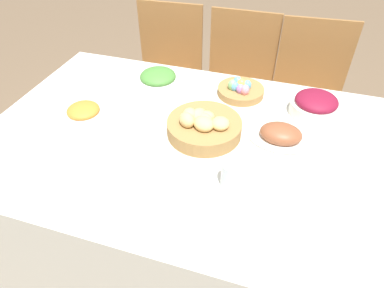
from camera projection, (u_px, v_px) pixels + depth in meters
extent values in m
plane|color=brown|center=(195.00, 248.00, 1.85)|extent=(12.00, 12.00, 0.00)
cube|color=silver|center=(195.00, 202.00, 1.60)|extent=(1.70, 1.08, 0.77)
cylinder|color=olive|center=(265.00, 157.00, 2.08)|extent=(0.03, 0.03, 0.44)
cylinder|color=olive|center=(331.00, 167.00, 2.01)|extent=(0.03, 0.03, 0.44)
cylinder|color=olive|center=(269.00, 120.00, 2.37)|extent=(0.03, 0.03, 0.44)
cylinder|color=olive|center=(327.00, 128.00, 2.30)|extent=(0.03, 0.03, 0.44)
cube|color=olive|center=(305.00, 112.00, 2.04)|extent=(0.45, 0.45, 0.02)
cube|color=olive|center=(314.00, 59.00, 2.03)|extent=(0.42, 0.05, 0.48)
cylinder|color=olive|center=(129.00, 129.00, 2.29)|extent=(0.03, 0.03, 0.44)
cylinder|color=olive|center=(185.00, 138.00, 2.22)|extent=(0.03, 0.03, 0.44)
cylinder|color=olive|center=(148.00, 98.00, 2.58)|extent=(0.03, 0.03, 0.44)
cylinder|color=olive|center=(199.00, 105.00, 2.51)|extent=(0.03, 0.03, 0.44)
cube|color=olive|center=(164.00, 88.00, 2.25)|extent=(0.45, 0.45, 0.02)
cube|color=olive|center=(171.00, 40.00, 2.23)|extent=(0.42, 0.05, 0.48)
cylinder|color=olive|center=(194.00, 141.00, 2.19)|extent=(0.03, 0.03, 0.44)
cylinder|color=olive|center=(255.00, 153.00, 2.11)|extent=(0.03, 0.03, 0.44)
cylinder|color=olive|center=(209.00, 108.00, 2.48)|extent=(0.03, 0.03, 0.44)
cylinder|color=olive|center=(263.00, 117.00, 2.39)|extent=(0.03, 0.03, 0.44)
cube|color=olive|center=(233.00, 100.00, 2.14)|extent=(0.43, 0.43, 0.02)
cube|color=olive|center=(242.00, 49.00, 2.13)|extent=(0.42, 0.02, 0.48)
cylinder|color=#9E7542|center=(204.00, 128.00, 1.35)|extent=(0.30, 0.30, 0.06)
ellipsoid|color=tan|center=(187.00, 120.00, 1.30)|extent=(0.09, 0.09, 0.06)
ellipsoid|color=tan|center=(205.00, 120.00, 1.33)|extent=(0.09, 0.09, 0.05)
ellipsoid|color=tan|center=(204.00, 124.00, 1.29)|extent=(0.11, 0.10, 0.05)
ellipsoid|color=tan|center=(220.00, 124.00, 1.29)|extent=(0.09, 0.09, 0.05)
ellipsoid|color=tan|center=(190.00, 115.00, 1.33)|extent=(0.08, 0.08, 0.05)
ellipsoid|color=tan|center=(198.00, 116.00, 1.34)|extent=(0.08, 0.10, 0.06)
ellipsoid|color=tan|center=(206.00, 117.00, 1.35)|extent=(0.08, 0.07, 0.05)
cylinder|color=#9E7542|center=(241.00, 91.00, 1.58)|extent=(0.21, 0.21, 0.03)
ellipsoid|color=#F4D151|center=(242.00, 84.00, 1.56)|extent=(0.04, 0.04, 0.05)
ellipsoid|color=#60B2E0|center=(237.00, 81.00, 1.58)|extent=(0.04, 0.04, 0.05)
ellipsoid|color=#60B2E0|center=(247.00, 85.00, 1.56)|extent=(0.04, 0.04, 0.05)
ellipsoid|color=#60B2E0|center=(235.00, 87.00, 1.55)|extent=(0.04, 0.04, 0.05)
ellipsoid|color=#B27AD1|center=(240.00, 89.00, 1.53)|extent=(0.04, 0.04, 0.05)
ellipsoid|color=pink|center=(245.00, 90.00, 1.52)|extent=(0.04, 0.04, 0.05)
ellipsoid|color=#7FCC7A|center=(232.00, 85.00, 1.55)|extent=(0.04, 0.04, 0.05)
ellipsoid|color=#F4D151|center=(241.00, 84.00, 1.56)|extent=(0.04, 0.04, 0.05)
ellipsoid|color=white|center=(280.00, 139.00, 1.34)|extent=(0.25, 0.18, 0.01)
ellipsoid|color=brown|center=(281.00, 134.00, 1.32)|extent=(0.16, 0.12, 0.07)
cylinder|color=white|center=(158.00, 83.00, 1.62)|extent=(0.20, 0.20, 0.05)
ellipsoid|color=#478438|center=(158.00, 76.00, 1.60)|extent=(0.17, 0.17, 0.06)
cylinder|color=white|center=(85.00, 118.00, 1.40)|extent=(0.15, 0.15, 0.06)
ellipsoid|color=orange|center=(83.00, 110.00, 1.37)|extent=(0.13, 0.13, 0.05)
cylinder|color=white|center=(314.00, 109.00, 1.45)|extent=(0.21, 0.21, 0.06)
ellipsoid|color=maroon|center=(317.00, 101.00, 1.43)|extent=(0.18, 0.18, 0.06)
cylinder|color=white|center=(145.00, 206.00, 1.08)|extent=(0.26, 0.26, 0.01)
cube|color=silver|center=(101.00, 195.00, 1.12)|extent=(0.02, 0.16, 0.00)
cube|color=silver|center=(191.00, 218.00, 1.05)|extent=(0.02, 0.16, 0.00)
cube|color=silver|center=(201.00, 221.00, 1.04)|extent=(0.02, 0.16, 0.00)
cylinder|color=silver|center=(233.00, 175.00, 1.13)|extent=(0.08, 0.08, 0.10)
cube|color=white|center=(101.00, 155.00, 1.25)|extent=(0.11, 0.07, 0.03)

